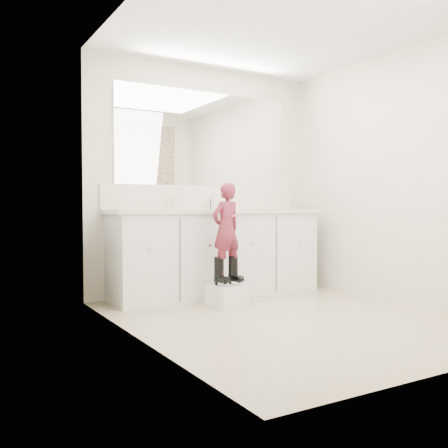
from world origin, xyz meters
TOP-DOWN VIEW (x-y plane):
  - floor at (0.00, 0.00)m, footprint 3.00×3.00m
  - ceiling at (0.00, 0.00)m, footprint 3.00×3.00m
  - wall_back at (0.00, 1.50)m, footprint 2.60×0.00m
  - wall_left at (-1.30, 0.00)m, footprint 0.00×3.00m
  - wall_right at (1.30, 0.00)m, footprint 0.00×3.00m
  - vanity_cabinet at (0.00, 1.23)m, footprint 2.20×0.55m
  - countertop at (0.00, 1.21)m, footprint 2.28×0.58m
  - backsplash at (0.00, 1.49)m, footprint 2.28×0.03m
  - mirror at (0.00, 1.49)m, footprint 2.00×0.02m
  - faucet at (0.00, 1.38)m, footprint 0.08×0.08m
  - cup at (0.20, 1.25)m, footprint 0.12×0.12m
  - soap_bottle at (-0.39, 1.30)m, footprint 0.13×0.13m
  - step_stool at (-0.21, 0.67)m, footprint 0.36×0.32m
  - boot_left at (-0.28, 0.69)m, footprint 0.13×0.19m
  - boot_right at (-0.13, 0.69)m, footprint 0.13×0.19m
  - toddler at (-0.21, 0.69)m, footprint 0.33×0.25m
  - toothbrush at (-0.14, 0.61)m, footprint 0.14×0.04m

SIDE VIEW (x-z plane):
  - floor at x=0.00m, z-range 0.00..0.00m
  - step_stool at x=-0.21m, z-range 0.00..0.20m
  - boot_left at x=-0.28m, z-range 0.20..0.46m
  - boot_right at x=-0.13m, z-range 0.20..0.46m
  - vanity_cabinet at x=0.00m, z-range 0.00..0.85m
  - toddler at x=-0.21m, z-range 0.30..1.13m
  - toothbrush at x=-0.14m, z-range 0.82..0.88m
  - countertop at x=0.00m, z-range 0.85..0.89m
  - cup at x=0.20m, z-range 0.89..0.97m
  - faucet at x=0.00m, z-range 0.89..0.99m
  - soap_bottle at x=-0.39m, z-range 0.89..1.10m
  - backsplash at x=0.00m, z-range 0.89..1.14m
  - wall_back at x=0.00m, z-range -0.10..2.50m
  - wall_left at x=-1.30m, z-range -0.30..2.70m
  - wall_right at x=1.30m, z-range -0.30..2.70m
  - mirror at x=0.00m, z-range 1.14..2.14m
  - ceiling at x=0.00m, z-range 2.40..2.40m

